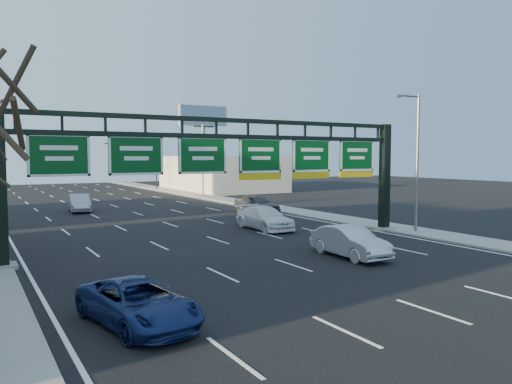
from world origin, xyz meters
TOP-DOWN VIEW (x-y plane):
  - ground at (0.00, 0.00)m, footprint 160.00×160.00m
  - sidewalk_right at (12.80, 20.00)m, footprint 3.00×120.00m
  - lane_markings at (0.00, 20.00)m, footprint 21.60×120.00m
  - sign_gantry at (0.16, 8.00)m, footprint 24.60×1.20m
  - building_right_distant at (20.00, 50.00)m, footprint 12.00×20.00m
  - streetlight_near at (12.47, 6.00)m, footprint 2.15×0.22m
  - streetlight_far at (12.47, 40.00)m, footprint 2.15×0.22m
  - billboard_right at (15.00, 44.98)m, footprint 7.00×0.50m
  - traffic_signal_mast at (5.69, 55.00)m, footprint 10.16×0.54m
  - car_blue_suv at (-8.68, -2.43)m, footprint 3.06×5.18m
  - car_silver_sedan at (3.52, 2.09)m, footprint 1.82×4.79m
  - car_white_wagon at (4.81, 12.42)m, footprint 2.20×5.40m
  - car_grey_far at (9.12, 20.82)m, footprint 2.57×5.10m
  - car_silver_distant at (-4.08, 30.17)m, footprint 2.20×4.94m

SIDE VIEW (x-z plane):
  - ground at x=0.00m, z-range 0.00..0.00m
  - lane_markings at x=0.00m, z-range 0.00..0.01m
  - sidewalk_right at x=12.80m, z-range 0.00..0.12m
  - car_blue_suv at x=-8.68m, z-range 0.00..1.35m
  - car_silver_sedan at x=3.52m, z-range 0.00..1.56m
  - car_white_wagon at x=4.81m, z-range 0.00..1.57m
  - car_silver_distant at x=-4.08m, z-range 0.00..1.58m
  - car_grey_far at x=9.12m, z-range 0.00..1.67m
  - building_right_distant at x=20.00m, z-range 0.00..5.00m
  - sign_gantry at x=0.16m, z-range 1.03..8.23m
  - streetlight_near at x=12.47m, z-range 0.58..9.58m
  - streetlight_far at x=12.47m, z-range 0.58..9.58m
  - traffic_signal_mast at x=5.69m, z-range 2.00..9.00m
  - billboard_right at x=15.00m, z-range 3.06..15.06m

